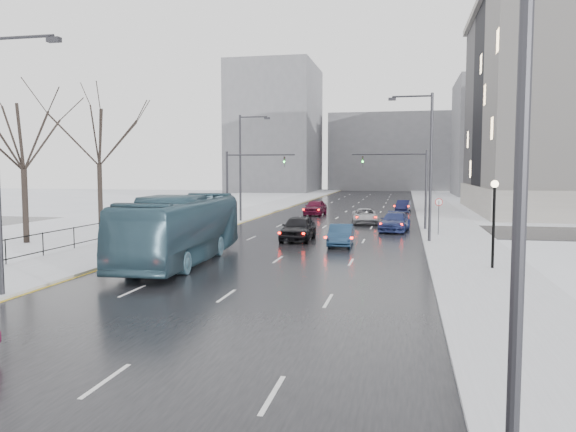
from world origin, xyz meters
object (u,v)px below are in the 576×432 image
Objects in this scene: mast_signal_left at (239,179)px; sedan_right_far at (395,222)px; lamppost_r_mid at (494,211)px; mast_signal_right at (413,180)px; streetlight_l_far at (243,162)px; sedan_right_distant at (403,206)px; tree_park_d at (27,244)px; tree_park_e at (101,229)px; sedan_right_near at (341,235)px; streetlight_r_near at (506,124)px; sedan_center_far at (315,207)px; sedan_right_cross at (365,216)px; no_uturn_sign at (439,206)px; streetlight_l_near at (2,152)px; bus at (181,229)px; streetlight_r_mid at (427,160)px; sedan_center_near at (298,228)px.

sedan_right_far is (13.31, -1.16, -3.32)m from mast_signal_left.
lamppost_r_mid is 0.66× the size of mast_signal_right.
sedan_right_far is at bearing -139.23° from mast_signal_right.
sedan_right_distant is (14.72, 16.32, -4.91)m from streetlight_l_far.
tree_park_e reaches higher than tree_park_d.
mast_signal_left is 15.01m from sedan_right_near.
mast_signal_left is 1.60× the size of sedan_right_distant.
sedan_right_near is 0.82× the size of sedan_right_far.
sedan_center_far is at bearing 102.03° from streetlight_r_near.
lamppost_r_mid is 17.70m from sedan_right_far.
sedan_right_distant is at bearing 55.67° from mast_signal_left.
sedan_right_far reaches higher than sedan_right_cross.
lamppost_r_mid is at bearing -77.28° from sedan_right_distant.
mast_signal_right is at bearing 8.90° from tree_park_e.
mast_signal_left is 14.27m from sedan_center_far.
no_uturn_sign reaches higher than sedan_right_far.
sedan_center_far is at bearing 60.94° from tree_park_d.
sedan_right_cross reaches higher than sedan_right_distant.
mast_signal_left is 1.54× the size of sedan_right_near.
streetlight_l_near and streetlight_l_far have the same top height.
sedan_right_near is 24.36m from sedan_center_far.
tree_park_e is at bearing 128.62° from bus.
streetlight_r_near reaches higher than sedan_right_cross.
streetlight_r_mid is (25.97, 6.00, 5.62)m from tree_park_d.
mast_signal_right is 0.51× the size of bus.
mast_signal_right is at bearing 115.11° from no_uturn_sign.
tree_park_e reaches higher than sedan_center_far.
lamppost_r_mid is at bearing -78.46° from sedan_right_cross.
sedan_right_distant is at bearing 70.45° from sedan_right_cross.
sedan_right_cross is at bearing 67.80° from bus.
streetlight_l_near is at bearing -113.65° from bus.
sedan_right_distant is (7.05, 28.74, -0.19)m from sedan_center_near.
streetlight_l_far is at bearing 90.00° from streetlight_l_near.
sedan_center_far is (5.44, 41.12, -4.74)m from streetlight_l_near.
no_uturn_sign is (-1.80, 14.00, -0.64)m from lamppost_r_mid.
streetlight_l_far is (9.63, 18.00, 5.62)m from tree_park_d.
tree_park_d is 4.63× the size of no_uturn_sign.
streetlight_r_mid reaches higher than sedan_right_cross.
sedan_right_far is (23.78, 12.84, 0.79)m from tree_park_d.
sedan_center_near is at bearing 106.33° from streetlight_r_near.
tree_park_e is (-0.40, 10.00, 0.00)m from tree_park_d.
lamppost_r_mid is (19.17, 10.00, -2.67)m from streetlight_l_near.
sedan_right_near is at bearing -17.55° from tree_park_e.
mast_signal_left reaches higher than lamppost_r_mid.
streetlight_l_near is 1.54× the size of mast_signal_right.
sedan_right_far is (-3.22, 2.84, -1.51)m from no_uturn_sign.
sedan_right_distant is at bearing 93.26° from streetlight_r_mid.
bus is at bearing -112.31° from sedan_center_near.
lamppost_r_mid reaches higher than sedan_right_near.
streetlight_r_near is 1.00× the size of streetlight_l_far.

